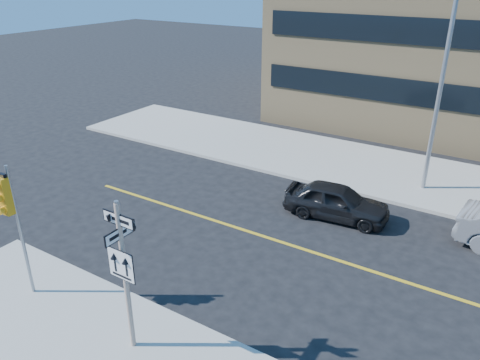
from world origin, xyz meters
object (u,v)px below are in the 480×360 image
Objects in this scene: traffic_signal at (9,206)px; parked_car_a at (337,201)px; sign_pole at (124,269)px; streetlight_a at (440,82)px.

traffic_signal is 11.25m from parked_car_a.
sign_pole is 14.05m from streetlight_a.
streetlight_a is at bearing 73.23° from sign_pole.
traffic_signal is at bearing -120.80° from streetlight_a.
parked_car_a is 0.50× the size of streetlight_a.
sign_pole is at bearing -106.77° from streetlight_a.
sign_pole reaches higher than parked_car_a.
streetlight_a is (8.00, 13.42, 1.73)m from traffic_signal.
sign_pole is 1.02× the size of parked_car_a.
streetlight_a reaches higher than parked_car_a.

